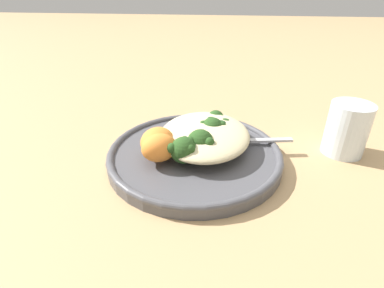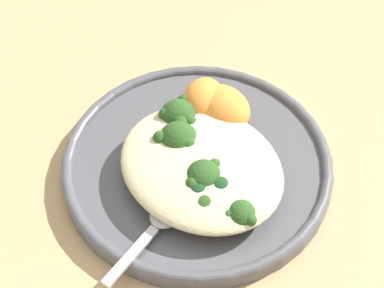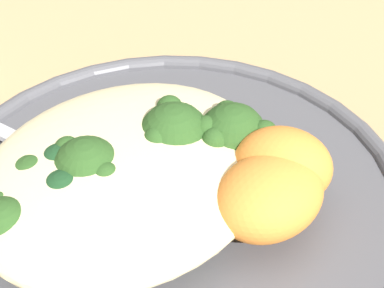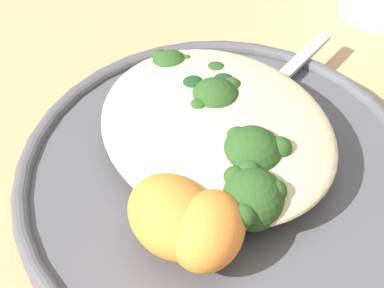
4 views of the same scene
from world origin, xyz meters
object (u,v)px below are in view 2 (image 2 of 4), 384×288
at_px(quinoa_mound, 201,166).
at_px(broccoli_stalk_5, 213,192).
at_px(broccoli_stalk_1, 203,134).
at_px(sweet_potato_chunk_1, 224,108).
at_px(broccoli_stalk_6, 240,201).
at_px(kale_tuft, 208,190).
at_px(broccoli_stalk_3, 199,159).
at_px(plate, 197,164).
at_px(broccoli_stalk_4, 210,174).
at_px(spoon, 163,218).
at_px(broccoli_stalk_0, 188,121).
at_px(broccoli_stalk_2, 184,141).
at_px(sweet_potato_chunk_0, 203,100).

relative_size(quinoa_mound, broccoli_stalk_5, 1.68).
relative_size(broccoli_stalk_1, sweet_potato_chunk_1, 1.34).
bearing_deg(quinoa_mound, broccoli_stalk_6, 176.73).
bearing_deg(kale_tuft, broccoli_stalk_3, -33.17).
xyz_separation_m(sweet_potato_chunk_1, kale_tuft, (-0.06, 0.08, -0.00)).
relative_size(plate, broccoli_stalk_1, 3.33).
xyz_separation_m(broccoli_stalk_1, broccoli_stalk_4, (-0.04, 0.03, 0.00)).
height_order(broccoli_stalk_1, broccoli_stalk_6, broccoli_stalk_6).
bearing_deg(sweet_potato_chunk_1, spoon, 109.07).
bearing_deg(broccoli_stalk_0, broccoli_stalk_2, 111.12).
bearing_deg(broccoli_stalk_1, sweet_potato_chunk_0, -67.19).
distance_m(broccoli_stalk_4, kale_tuft, 0.02).
relative_size(plate, broccoli_stalk_5, 2.73).
xyz_separation_m(broccoli_stalk_0, sweet_potato_chunk_0, (0.01, -0.03, 0.00)).
relative_size(broccoli_stalk_2, broccoli_stalk_4, 0.80).
height_order(quinoa_mound, broccoli_stalk_1, quinoa_mound).
relative_size(broccoli_stalk_1, kale_tuft, 1.76).
distance_m(quinoa_mound, broccoli_stalk_0, 0.06).
height_order(broccoli_stalk_0, broccoli_stalk_5, broccoli_stalk_0).
height_order(kale_tuft, spoon, kale_tuft).
xyz_separation_m(broccoli_stalk_5, spoon, (0.02, 0.05, -0.01)).
relative_size(sweet_potato_chunk_1, spoon, 0.53).
relative_size(broccoli_stalk_5, sweet_potato_chunk_1, 1.63).
bearing_deg(broccoli_stalk_6, broccoli_stalk_1, -157.09).
height_order(broccoli_stalk_4, sweet_potato_chunk_0, sweet_potato_chunk_0).
relative_size(broccoli_stalk_6, spoon, 0.75).
bearing_deg(plate, spoon, 111.45).
relative_size(broccoli_stalk_1, broccoli_stalk_3, 1.11).
relative_size(plate, sweet_potato_chunk_1, 4.46).
xyz_separation_m(broccoli_stalk_3, spoon, (-0.02, 0.07, -0.01)).
bearing_deg(broccoli_stalk_4, broccoli_stalk_0, -126.33).
distance_m(broccoli_stalk_4, sweet_potato_chunk_1, 0.08).
bearing_deg(broccoli_stalk_3, broccoli_stalk_4, 91.71).
height_order(plate, broccoli_stalk_4, broccoli_stalk_4).
bearing_deg(broccoli_stalk_2, broccoli_stalk_3, 131.10).
height_order(plate, quinoa_mound, quinoa_mound).
bearing_deg(quinoa_mound, sweet_potato_chunk_1, -63.60).
relative_size(quinoa_mound, broccoli_stalk_0, 1.75).
height_order(broccoli_stalk_2, broccoli_stalk_6, broccoli_stalk_2).
relative_size(broccoli_stalk_1, broccoli_stalk_2, 1.05).
height_order(broccoli_stalk_1, broccoli_stalk_4, broccoli_stalk_4).
xyz_separation_m(broccoli_stalk_2, broccoli_stalk_3, (-0.02, 0.00, -0.01)).
distance_m(broccoli_stalk_3, kale_tuft, 0.04).
relative_size(broccoli_stalk_0, broccoli_stalk_2, 1.23).
distance_m(sweet_potato_chunk_0, sweet_potato_chunk_1, 0.02).
xyz_separation_m(broccoli_stalk_1, broccoli_stalk_6, (-0.08, 0.04, 0.00)).
bearing_deg(broccoli_stalk_1, kale_tuft, 117.73).
bearing_deg(sweet_potato_chunk_0, broccoli_stalk_6, 149.46).
bearing_deg(broccoli_stalk_3, quinoa_mound, 76.21).
distance_m(broccoli_stalk_6, kale_tuft, 0.03).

